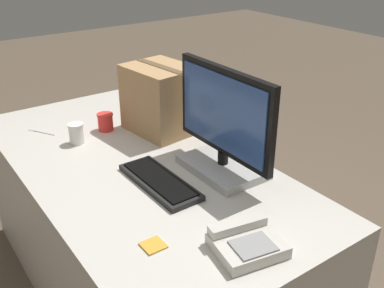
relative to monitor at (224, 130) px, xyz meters
The scene contains 10 objects.
ground_plane 0.98m from the monitor, 137.52° to the right, with size 12.00×12.00×0.00m, color brown.
office_desk 0.66m from the monitor, 137.52° to the right, with size 1.80×0.90×0.72m.
monitor is the anchor object (origin of this frame).
keyboard 0.32m from the monitor, 101.89° to the right, with size 0.40×0.15×0.03m.
desk_phone 0.53m from the monitor, 30.44° to the right, with size 0.22×0.24×0.07m.
paper_cup_left 0.71m from the monitor, 161.99° to the right, with size 0.08×0.08×0.09m.
paper_cup_right 0.73m from the monitor, 146.94° to the right, with size 0.07×0.07×0.10m.
spoon 0.99m from the monitor, 149.11° to the right, with size 0.15×0.09×0.00m.
cardboard_box 0.50m from the monitor, behind, with size 0.36×0.30×0.33m.
sticky_note_pad 0.58m from the monitor, 62.27° to the right, with size 0.07×0.07×0.01m.
Camera 1 is at (1.54, -0.79, 1.64)m, focal length 42.00 mm.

